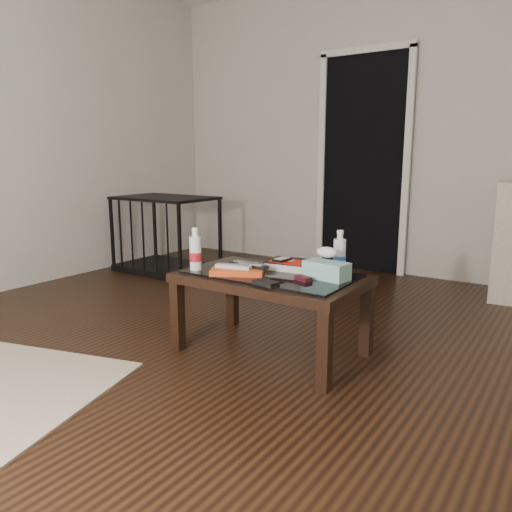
{
  "coord_description": "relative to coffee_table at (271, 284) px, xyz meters",
  "views": [
    {
      "loc": [
        1.42,
        -2.04,
        1.09
      ],
      "look_at": [
        -0.08,
        0.18,
        0.55
      ],
      "focal_mm": 35.0,
      "sensor_mm": 36.0,
      "label": 1
    }
  ],
  "objects": [
    {
      "name": "coffee_table",
      "position": [
        0.0,
        0.0,
        0.0
      ],
      "size": [
        1.0,
        0.6,
        0.46
      ],
      "color": "black",
      "rests_on": "ground"
    },
    {
      "name": "wallet",
      "position": [
        0.12,
        -0.24,
        0.07
      ],
      "size": [
        0.13,
        0.08,
        0.02
      ],
      "primitive_type": "cube",
      "rotation": [
        0.0,
        0.0,
        -0.13
      ],
      "color": "black",
      "rests_on": "coffee_table"
    },
    {
      "name": "textbook",
      "position": [
        0.04,
        0.14,
        0.09
      ],
      "size": [
        0.27,
        0.23,
        0.05
      ],
      "primitive_type": "cube",
      "rotation": [
        0.0,
        0.0,
        0.12
      ],
      "color": "black",
      "rests_on": "coffee_table"
    },
    {
      "name": "ipod",
      "position": [
        0.02,
        0.09,
        0.12
      ],
      "size": [
        0.08,
        0.11,
        0.02
      ],
      "primitive_type": "cube",
      "rotation": [
        0.0,
        0.0,
        -0.12
      ],
      "color": "black",
      "rests_on": "dvd_mailers"
    },
    {
      "name": "water_bottle_right",
      "position": [
        0.32,
        0.18,
        0.18
      ],
      "size": [
        0.08,
        0.08,
        0.24
      ],
      "primitive_type": "cylinder",
      "rotation": [
        0.0,
        0.0,
        -0.23
      ],
      "color": "silver",
      "rests_on": "coffee_table"
    },
    {
      "name": "doorway",
      "position": [
        -0.4,
        2.26,
        0.63
      ],
      "size": [
        0.9,
        0.08,
        2.07
      ],
      "color": "black",
      "rests_on": "ground"
    },
    {
      "name": "remote_black_back",
      "position": [
        -0.14,
        -0.04,
        0.11
      ],
      "size": [
        0.2,
        0.06,
        0.02
      ],
      "primitive_type": "cube",
      "rotation": [
        0.0,
        0.0,
        0.06
      ],
      "color": "black",
      "rests_on": "magazines"
    },
    {
      "name": "ground",
      "position": [
        -0.0,
        -0.21,
        -0.4
      ],
      "size": [
        5.0,
        5.0,
        0.0
      ],
      "primitive_type": "plane",
      "color": "black",
      "rests_on": "ground"
    },
    {
      "name": "room_shell",
      "position": [
        -0.0,
        -0.21,
        1.22
      ],
      "size": [
        5.0,
        5.0,
        5.0
      ],
      "color": "beige",
      "rests_on": "ground"
    },
    {
      "name": "remote_black_front",
      "position": [
        -0.09,
        -0.07,
        0.11
      ],
      "size": [
        0.2,
        0.05,
        0.02
      ],
      "primitive_type": "cube",
      "rotation": [
        0.0,
        0.0,
        0.0
      ],
      "color": "black",
      "rests_on": "magazines"
    },
    {
      "name": "remote_silver",
      "position": [
        -0.16,
        -0.13,
        0.11
      ],
      "size": [
        0.21,
        0.09,
        0.02
      ],
      "primitive_type": "cube",
      "rotation": [
        0.0,
        0.0,
        0.23
      ],
      "color": "silver",
      "rests_on": "magazines"
    },
    {
      "name": "pet_crate",
      "position": [
        -1.9,
        1.15,
        -0.17
      ],
      "size": [
        0.9,
        0.6,
        0.71
      ],
      "rotation": [
        0.0,
        0.0,
        -0.0
      ],
      "color": "black",
      "rests_on": "ground"
    },
    {
      "name": "magazines",
      "position": [
        -0.15,
        -0.1,
        0.08
      ],
      "size": [
        0.35,
        0.32,
        0.03
      ],
      "primitive_type": "cube",
      "rotation": [
        0.0,
        0.0,
        0.49
      ],
      "color": "#D34213",
      "rests_on": "coffee_table"
    },
    {
      "name": "dvd_mailers",
      "position": [
        0.04,
        0.12,
        0.11
      ],
      "size": [
        0.21,
        0.16,
        0.01
      ],
      "primitive_type": "cube",
      "rotation": [
        0.0,
        0.0,
        -0.13
      ],
      "color": "#AE150B",
      "rests_on": "textbook"
    },
    {
      "name": "flip_phone",
      "position": [
        0.23,
        -0.06,
        0.08
      ],
      "size": [
        0.1,
        0.08,
        0.02
      ],
      "primitive_type": "cube",
      "rotation": [
        0.0,
        0.0,
        -0.35
      ],
      "color": "black",
      "rests_on": "coffee_table"
    },
    {
      "name": "tissue_box",
      "position": [
        0.31,
        0.05,
        0.11
      ],
      "size": [
        0.24,
        0.15,
        0.09
      ],
      "primitive_type": "cube",
      "rotation": [
        0.0,
        0.0,
        -0.14
      ],
      "color": "teal",
      "rests_on": "coffee_table"
    },
    {
      "name": "water_bottle_left",
      "position": [
        -0.39,
        -0.18,
        0.18
      ],
      "size": [
        0.08,
        0.08,
        0.24
      ],
      "primitive_type": "cylinder",
      "rotation": [
        0.0,
        0.0,
        -0.18
      ],
      "color": "white",
      "rests_on": "coffee_table"
    }
  ]
}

